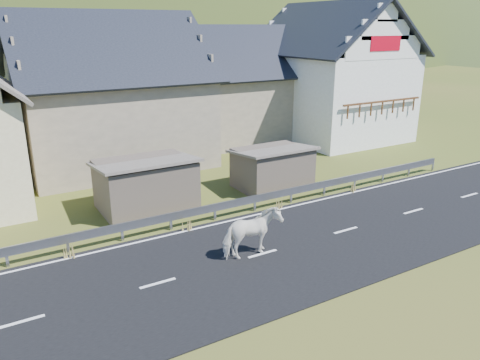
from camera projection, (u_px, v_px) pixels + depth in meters
ground at (263, 255)px, 16.87m from camera, size 160.00×160.00×0.00m
road at (263, 254)px, 16.86m from camera, size 60.00×7.00×0.04m
lane_markings at (263, 254)px, 16.85m from camera, size 60.00×6.60×0.01m
guardrail at (215, 208)px, 19.70m from camera, size 28.10×0.09×0.75m
shed_left at (146, 185)px, 20.87m from camera, size 4.30×3.30×2.40m
shed_right at (272, 168)px, 23.63m from camera, size 3.80×2.90×2.20m
house_stone_a at (108, 84)px, 27.19m from camera, size 10.80×9.80×8.90m
house_stone_b at (239, 79)px, 33.78m from camera, size 9.80×8.80×8.10m
house_white at (331, 66)px, 33.97m from camera, size 8.80×10.80×9.70m
mountain at (6, 105)px, 172.63m from camera, size 440.00×280.00×260.00m
horse at (252, 233)px, 16.42m from camera, size 1.00×2.12×1.77m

